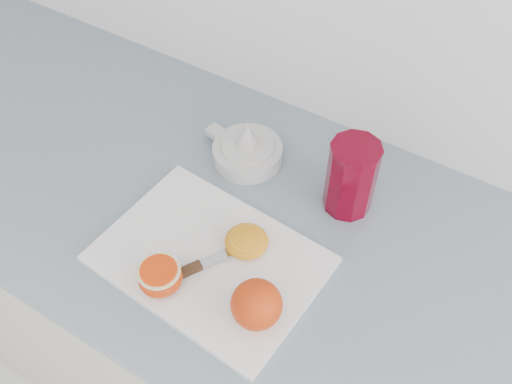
% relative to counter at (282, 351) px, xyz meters
% --- Properties ---
extents(counter, '(2.41, 0.64, 0.89)m').
position_rel_counter_xyz_m(counter, '(0.00, 0.00, 0.00)').
color(counter, beige).
rests_on(counter, ground).
extents(cutting_board, '(0.37, 0.28, 0.01)m').
position_rel_counter_xyz_m(cutting_board, '(-0.09, -0.11, 0.45)').
color(cutting_board, white).
rests_on(cutting_board, counter).
extents(whole_orange, '(0.08, 0.08, 0.08)m').
position_rel_counter_xyz_m(whole_orange, '(0.03, -0.16, 0.49)').
color(whole_orange, '#E04315').
rests_on(whole_orange, cutting_board).
extents(half_orange, '(0.07, 0.07, 0.04)m').
position_rel_counter_xyz_m(half_orange, '(-0.13, -0.19, 0.48)').
color(half_orange, '#E04315').
rests_on(half_orange, cutting_board).
extents(squeezed_shell, '(0.07, 0.07, 0.03)m').
position_rel_counter_xyz_m(squeezed_shell, '(-0.05, -0.06, 0.47)').
color(squeezed_shell, orange).
rests_on(squeezed_shell, cutting_board).
extents(paring_knife, '(0.11, 0.17, 0.01)m').
position_rel_counter_xyz_m(paring_knife, '(-0.10, -0.15, 0.46)').
color(paring_knife, '#4E301E').
rests_on(paring_knife, cutting_board).
extents(citrus_juicer, '(0.17, 0.13, 0.09)m').
position_rel_counter_xyz_m(citrus_juicer, '(-0.16, 0.12, 0.47)').
color(citrus_juicer, white).
rests_on(citrus_juicer, counter).
extents(red_tumbler, '(0.09, 0.09, 0.14)m').
position_rel_counter_xyz_m(red_tumbler, '(0.05, 0.12, 0.51)').
color(red_tumbler, '#650015').
rests_on(red_tumbler, counter).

